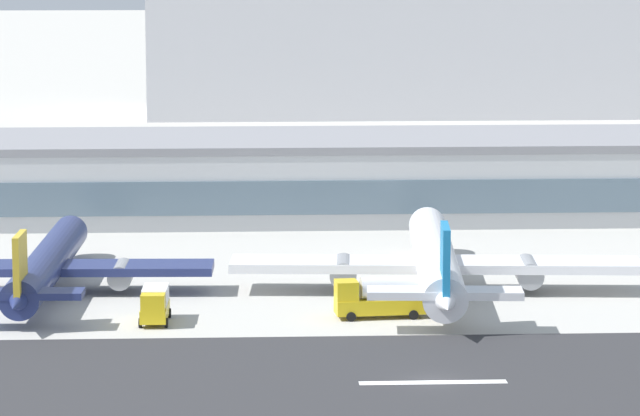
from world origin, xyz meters
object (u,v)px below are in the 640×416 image
at_px(service_box_truck_0, 155,304).
at_px(airliner_blue_tail_gate_1, 436,263).
at_px(distant_hotel_block, 425,26).
at_px(terminal_building, 258,176).
at_px(airliner_gold_tail_gate_0, 45,267).
at_px(service_fuel_truck_1, 380,297).

bearing_deg(service_box_truck_0, airliner_blue_tail_gate_1, 115.23).
bearing_deg(distant_hotel_block, airliner_blue_tail_gate_1, -95.87).
relative_size(terminal_building, airliner_gold_tail_gate_0, 3.69).
height_order(distant_hotel_block, airliner_blue_tail_gate_1, distant_hotel_block).
xyz_separation_m(terminal_building, service_fuel_truck_1, (10.56, -60.78, -3.11)).
bearing_deg(terminal_building, service_box_truck_0, -99.70).
distance_m(airliner_blue_tail_gate_1, service_box_truck_0, 30.25).
bearing_deg(airliner_gold_tail_gate_0, service_box_truck_0, -137.53).
bearing_deg(airliner_blue_tail_gate_1, terminal_building, 23.05).
bearing_deg(terminal_building, airliner_gold_tail_gate_0, -114.63).
distance_m(distant_hotel_block, service_fuel_truck_1, 194.19).
height_order(distant_hotel_block, service_fuel_truck_1, distant_hotel_block).
relative_size(terminal_building, service_fuel_truck_1, 18.03).
xyz_separation_m(airliner_gold_tail_gate_0, service_box_truck_0, (11.56, -13.59, -1.04)).
height_order(distant_hotel_block, service_box_truck_0, distant_hotel_block).
bearing_deg(airliner_gold_tail_gate_0, service_fuel_truck_1, -108.82).
bearing_deg(service_box_truck_0, service_fuel_truck_1, 94.88).
bearing_deg(airliner_gold_tail_gate_0, terminal_building, -22.54).
xyz_separation_m(airliner_gold_tail_gate_0, service_fuel_truck_1, (32.70, -12.49, -0.80)).
relative_size(terminal_building, airliner_blue_tail_gate_1, 3.32).
bearing_deg(airliner_blue_tail_gate_1, service_fuel_truck_1, 152.74).
xyz_separation_m(terminal_building, airliner_gold_tail_gate_0, (-22.14, -48.29, -2.31)).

